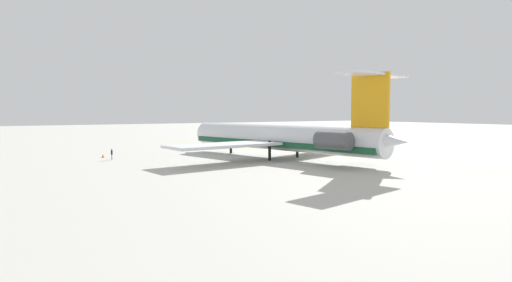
{
  "coord_description": "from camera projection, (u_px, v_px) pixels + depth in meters",
  "views": [
    {
      "loc": [
        -54.27,
        51.4,
        7.21
      ],
      "look_at": [
        -1.2,
        17.91,
        2.83
      ],
      "focal_mm": 29.85,
      "sensor_mm": 36.0,
      "label": 1
    }
  ],
  "objects": [
    {
      "name": "ground_crew_near_tail",
      "position": [
        112.0,
        153.0,
        63.21
      ],
      "size": [
        0.41,
        0.26,
        1.65
      ],
      "rotation": [
        0.0,
        0.0,
        1.33
      ],
      "color": "black",
      "rests_on": "ground"
    },
    {
      "name": "ground",
      "position": [
        340.0,
        153.0,
        73.66
      ],
      "size": [
        373.31,
        373.31,
        0.0
      ],
      "primitive_type": "plane",
      "color": "#B7B5AD"
    },
    {
      "name": "safety_cone_wingtip",
      "position": [
        258.0,
        143.0,
        92.0
      ],
      "size": [
        0.4,
        0.4,
        0.55
      ],
      "primitive_type": "cone",
      "color": "#EA590F",
      "rests_on": "ground"
    },
    {
      "name": "taxiway_centreline",
      "position": [
        318.0,
        155.0,
        69.54
      ],
      "size": [
        97.97,
        20.07,
        0.01
      ],
      "primitive_type": "cube",
      "rotation": [
        0.0,
        0.0,
        0.2
      ],
      "color": "gold",
      "rests_on": "ground"
    },
    {
      "name": "safety_cone_nose",
      "position": [
        274.0,
        143.0,
        93.8
      ],
      "size": [
        0.4,
        0.4,
        0.55
      ],
      "primitive_type": "cone",
      "color": "#EA590F",
      "rests_on": "ground"
    },
    {
      "name": "ground_crew_portside",
      "position": [
        326.0,
        141.0,
        86.87
      ],
      "size": [
        0.37,
        0.33,
        1.8
      ],
      "rotation": [
        0.0,
        0.0,
        5.43
      ],
      "color": "black",
      "rests_on": "ground"
    },
    {
      "name": "ground_crew_near_nose",
      "position": [
        296.0,
        139.0,
        92.48
      ],
      "size": [
        0.29,
        0.38,
        1.77
      ],
      "rotation": [
        0.0,
        0.0,
        5.68
      ],
      "color": "black",
      "rests_on": "ground"
    },
    {
      "name": "safety_cone_tail",
      "position": [
        103.0,
        156.0,
        66.4
      ],
      "size": [
        0.4,
        0.4,
        0.55
      ],
      "primitive_type": "cone",
      "color": "#EA590F",
      "rests_on": "ground"
    },
    {
      "name": "main_jetliner",
      "position": [
        284.0,
        137.0,
        64.18
      ],
      "size": [
        41.06,
        36.58,
        12.04
      ],
      "rotation": [
        0.0,
        0.0,
        0.2
      ],
      "color": "silver",
      "rests_on": "ground"
    }
  ]
}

